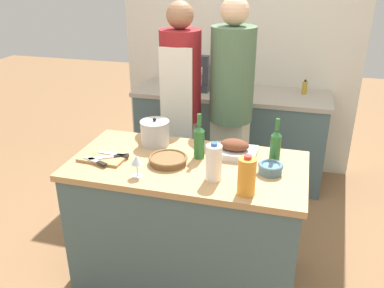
% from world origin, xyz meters
% --- Properties ---
extents(ground_plane, '(12.00, 12.00, 0.00)m').
position_xyz_m(ground_plane, '(0.00, 0.00, 0.00)').
color(ground_plane, '#8E6642').
extents(kitchen_island, '(1.45, 0.74, 0.87)m').
position_xyz_m(kitchen_island, '(0.00, 0.00, 0.44)').
color(kitchen_island, '#4C666B').
rests_on(kitchen_island, ground_plane).
extents(back_counter, '(1.85, 0.60, 0.88)m').
position_xyz_m(back_counter, '(0.00, 1.54, 0.44)').
color(back_counter, '#4C666B').
rests_on(back_counter, ground_plane).
extents(back_wall, '(2.35, 0.10, 2.55)m').
position_xyz_m(back_wall, '(0.00, 1.89, 1.27)').
color(back_wall, silver).
rests_on(back_wall, ground_plane).
extents(roasting_pan, '(0.29, 0.21, 0.11)m').
position_xyz_m(roasting_pan, '(0.26, 0.18, 0.92)').
color(roasting_pan, '#BCBCC1').
rests_on(roasting_pan, kitchen_island).
extents(wicker_basket, '(0.24, 0.24, 0.05)m').
position_xyz_m(wicker_basket, '(-0.11, -0.03, 0.90)').
color(wicker_basket, brown).
rests_on(wicker_basket, kitchen_island).
extents(cutting_board, '(0.29, 0.18, 0.02)m').
position_xyz_m(cutting_board, '(-0.53, -0.09, 0.88)').
color(cutting_board, '#AD7F51').
rests_on(cutting_board, kitchen_island).
extents(stock_pot, '(0.20, 0.20, 0.19)m').
position_xyz_m(stock_pot, '(-0.29, 0.22, 0.96)').
color(stock_pot, '#B7B7BC').
rests_on(stock_pot, kitchen_island).
extents(mixing_bowl, '(0.15, 0.15, 0.06)m').
position_xyz_m(mixing_bowl, '(0.50, -0.00, 0.91)').
color(mixing_bowl, slate).
rests_on(mixing_bowl, kitchen_island).
extents(juice_jug, '(0.10, 0.10, 0.23)m').
position_xyz_m(juice_jug, '(0.40, -0.27, 0.98)').
color(juice_jug, orange).
rests_on(juice_jug, kitchen_island).
extents(milk_jug, '(0.09, 0.09, 0.23)m').
position_xyz_m(milk_jug, '(0.20, -0.16, 0.98)').
color(milk_jug, white).
rests_on(milk_jug, kitchen_island).
extents(wine_bottle_green, '(0.07, 0.07, 0.29)m').
position_xyz_m(wine_bottle_green, '(0.05, 0.09, 0.99)').
color(wine_bottle_green, '#28662D').
rests_on(wine_bottle_green, kitchen_island).
extents(wine_bottle_dark, '(0.07, 0.07, 0.29)m').
position_xyz_m(wine_bottle_dark, '(0.52, 0.15, 0.99)').
color(wine_bottle_dark, '#28662D').
rests_on(wine_bottle_dark, kitchen_island).
extents(wine_glass_left, '(0.07, 0.07, 0.13)m').
position_xyz_m(wine_glass_left, '(-0.23, -0.24, 0.97)').
color(wine_glass_left, silver).
rests_on(wine_glass_left, kitchen_island).
extents(knife_chef, '(0.23, 0.15, 0.01)m').
position_xyz_m(knife_chef, '(-0.48, -0.09, 0.89)').
color(knife_chef, '#B7B7BC').
rests_on(knife_chef, cutting_board).
extents(knife_paring, '(0.21, 0.05, 0.01)m').
position_xyz_m(knife_paring, '(-0.47, -0.05, 0.89)').
color(knife_paring, '#B7B7BC').
rests_on(knife_paring, cutting_board).
extents(knife_bread, '(0.18, 0.09, 0.01)m').
position_xyz_m(knife_bread, '(-0.53, -0.16, 0.89)').
color(knife_bread, '#B7B7BC').
rests_on(knife_bread, cutting_board).
extents(stand_mixer, '(0.18, 0.14, 0.34)m').
position_xyz_m(stand_mixer, '(-0.30, 1.48, 1.02)').
color(stand_mixer, '#333842').
rests_on(stand_mixer, back_counter).
extents(condiment_bottle_tall, '(0.05, 0.05, 0.14)m').
position_xyz_m(condiment_bottle_tall, '(0.66, 1.64, 0.94)').
color(condiment_bottle_tall, '#B28E2D').
rests_on(condiment_bottle_tall, back_counter).
extents(condiment_bottle_short, '(0.06, 0.06, 0.18)m').
position_xyz_m(condiment_bottle_short, '(0.02, 1.43, 0.97)').
color(condiment_bottle_short, '#234C28').
rests_on(condiment_bottle_short, back_counter).
extents(person_cook_aproned, '(0.32, 0.33, 1.75)m').
position_xyz_m(person_cook_aproned, '(-0.28, 0.81, 0.98)').
color(person_cook_aproned, beige).
rests_on(person_cook_aproned, ground_plane).
extents(person_cook_guest, '(0.34, 0.34, 1.79)m').
position_xyz_m(person_cook_guest, '(0.11, 0.85, 1.00)').
color(person_cook_guest, beige).
rests_on(person_cook_guest, ground_plane).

